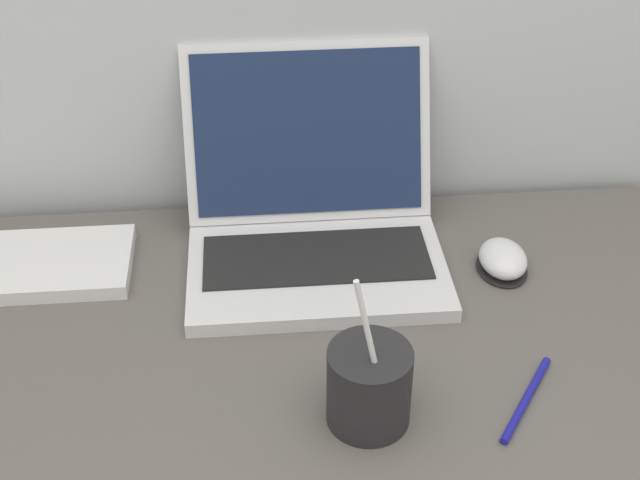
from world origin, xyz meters
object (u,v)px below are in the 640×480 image
object	(u,v)px
pen	(526,399)
computer_mouse	(503,260)
drink_cup	(369,385)
laptop	(313,214)

from	to	relation	value
pen	computer_mouse	bearing A→B (deg)	81.88
drink_cup	computer_mouse	xyz separation A→B (m)	(0.21, 0.25, -0.03)
drink_cup	computer_mouse	world-z (taller)	drink_cup
drink_cup	computer_mouse	distance (m)	0.33
laptop	drink_cup	distance (m)	0.31
computer_mouse	pen	xyz separation A→B (m)	(-0.03, -0.24, -0.01)
laptop	pen	size ratio (longest dim) A/B	2.73
computer_mouse	pen	world-z (taller)	computer_mouse
drink_cup	computer_mouse	size ratio (longest dim) A/B	2.28
computer_mouse	drink_cup	bearing A→B (deg)	-130.55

